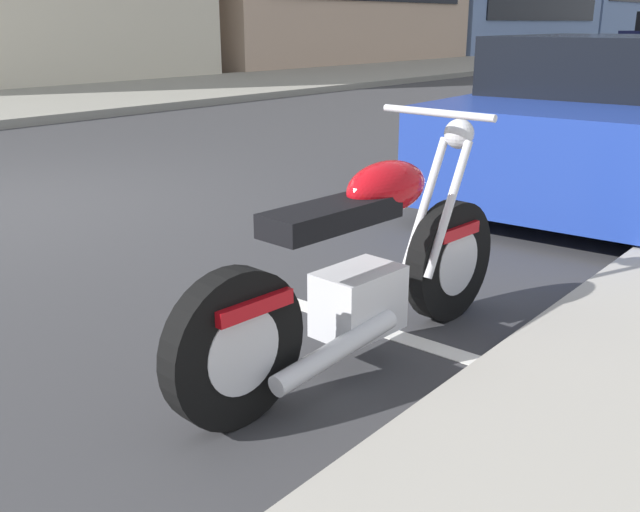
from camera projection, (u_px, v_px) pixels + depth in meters
sidewalk_far_curb at (304, 79)px, 19.07m from camera, size 120.00×5.00×0.14m
parking_stall_stripe at (375, 328)px, 3.69m from camera, size 0.12×2.20×0.01m
parked_motorcycle at (363, 274)px, 3.22m from camera, size 2.10×0.62×1.12m
parked_car_near_corner at (608, 121)px, 6.48m from camera, size 4.38×2.09×1.39m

